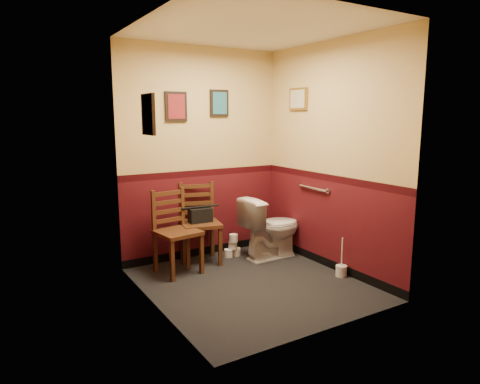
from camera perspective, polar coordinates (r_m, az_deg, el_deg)
name	(u,v)px	position (r m, az deg, el deg)	size (l,w,h in m)	color
floor	(252,284)	(4.84, 1.57, -12.18)	(2.20, 2.40, 0.00)	black
ceiling	(253,28)	(4.57, 1.74, 21.00)	(2.20, 2.40, 0.00)	silver
wall_back	(202,154)	(5.55, -5.10, 5.03)	(2.20, 2.70, 0.00)	#4B0E15
wall_front	(332,176)	(3.57, 12.15, 2.06)	(2.20, 2.70, 0.00)	#4B0E15
wall_left	(152,169)	(4.02, -11.65, 2.96)	(2.40, 2.70, 0.00)	#4B0E15
wall_right	(330,158)	(5.19, 11.95, 4.50)	(2.40, 2.70, 0.00)	#4B0E15
grab_bar	(313,188)	(5.40, 9.76, 0.50)	(0.05, 0.56, 0.06)	silver
framed_print_back_a	(176,107)	(5.37, -8.52, 11.20)	(0.28, 0.04, 0.36)	black
framed_print_back_b	(219,103)	(5.63, -2.78, 11.75)	(0.26, 0.04, 0.34)	black
framed_print_left	(148,114)	(4.10, -12.11, 10.08)	(0.04, 0.30, 0.38)	black
framed_print_right	(298,99)	(5.61, 7.79, 12.19)	(0.04, 0.34, 0.28)	olive
toilet	(271,228)	(5.61, 4.21, -4.79)	(0.45, 0.81, 0.80)	white
toilet_brush	(341,270)	(5.17, 13.36, -10.09)	(0.13, 0.13, 0.46)	silver
chair_left	(176,232)	(5.11, -8.58, -5.23)	(0.52, 0.52, 0.99)	#59321A
chair_right	(200,223)	(5.44, -5.40, -4.13)	(0.57, 0.57, 1.01)	#59321A
handbag	(200,215)	(5.37, -5.31, -3.08)	(0.29, 0.16, 0.21)	black
tp_stack	(233,247)	(5.70, -0.97, -7.34)	(0.23, 0.14, 0.31)	silver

